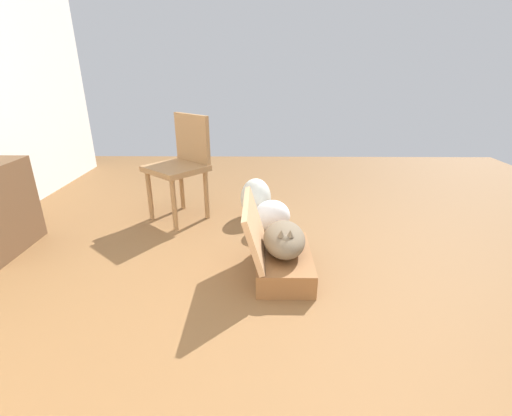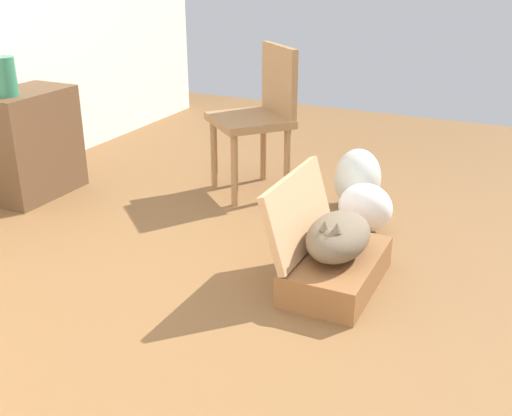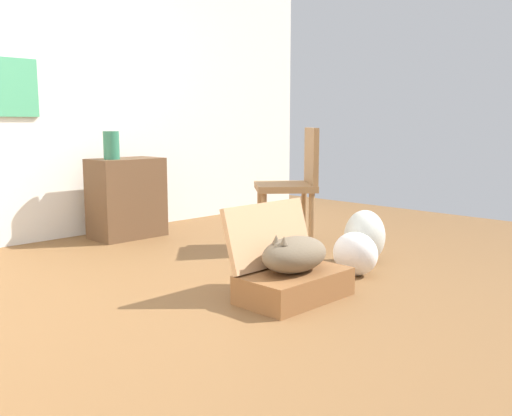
# 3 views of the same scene
# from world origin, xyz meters

# --- Properties ---
(ground_plane) EXTENTS (7.68, 7.68, 0.00)m
(ground_plane) POSITION_xyz_m (0.00, 0.00, 0.00)
(ground_plane) COLOR brown
(ground_plane) RESTS_ON ground
(suitcase_base) EXTENTS (0.63, 0.37, 0.16)m
(suitcase_base) POSITION_xyz_m (0.40, -0.33, 0.08)
(suitcase_base) COLOR brown
(suitcase_base) RESTS_ON ground
(suitcase_lid) EXTENTS (0.63, 0.14, 0.37)m
(suitcase_lid) POSITION_xyz_m (0.40, -0.13, 0.34)
(suitcase_lid) COLOR tan
(suitcase_lid) RESTS_ON suitcase_base
(cat) EXTENTS (0.52, 0.28, 0.22)m
(cat) POSITION_xyz_m (0.39, -0.33, 0.26)
(cat) COLOR brown
(cat) RESTS_ON suitcase_base
(plastic_bag_white) EXTENTS (0.25, 0.31, 0.28)m
(plastic_bag_white) POSITION_xyz_m (1.06, -0.27, 0.14)
(plastic_bag_white) COLOR white
(plastic_bag_white) RESTS_ON ground
(plastic_bag_clear) EXTENTS (0.30, 0.28, 0.38)m
(plastic_bag_clear) POSITION_xyz_m (1.38, -0.12, 0.19)
(plastic_bag_clear) COLOR silver
(plastic_bag_clear) RESTS_ON ground
(side_table) EXTENTS (0.60, 0.37, 0.68)m
(side_table) POSITION_xyz_m (0.70, 1.85, 0.34)
(side_table) COLOR brown
(side_table) RESTS_ON ground
(vase_tall) EXTENTS (0.13, 0.13, 0.23)m
(vase_tall) POSITION_xyz_m (0.55, 1.82, 0.80)
(vase_tall) COLOR #2D7051
(vase_tall) RESTS_ON side_table
(chair) EXTENTS (0.65, 0.65, 0.94)m
(chair) POSITION_xyz_m (1.39, 0.55, 0.53)
(chair) COLOR olive
(chair) RESTS_ON ground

